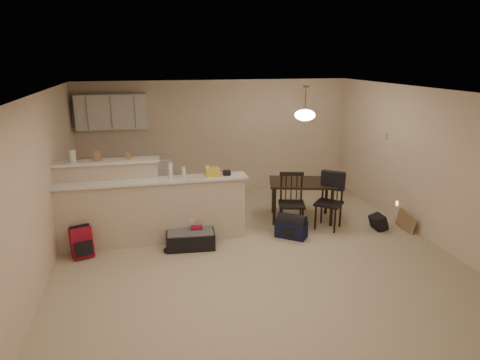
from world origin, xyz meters
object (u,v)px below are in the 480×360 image
object	(u,v)px
dining_chair_far	(329,202)
dining_table	(302,186)
red_backpack	(82,243)
suitcase	(191,239)
pendant_lamp	(305,115)
black_daypack	(378,222)
navy_duffel	(291,229)
dining_chair_near	(292,203)

from	to	relation	value
dining_chair_far	dining_table	bearing A→B (deg)	162.52
red_backpack	suitcase	bearing A→B (deg)	-18.31
pendant_lamp	black_daypack	distance (m)	2.34
dining_table	red_backpack	bearing A→B (deg)	-153.64
dining_table	dining_chair_far	world-z (taller)	dining_chair_far
navy_duffel	black_daypack	size ratio (longest dim) A/B	1.77
dining_chair_near	navy_duffel	world-z (taller)	dining_chair_near
suitcase	red_backpack	world-z (taller)	red_backpack
dining_table	navy_duffel	distance (m)	1.02
dining_table	red_backpack	distance (m)	3.95
dining_table	red_backpack	world-z (taller)	dining_table
dining_chair_far	black_daypack	xyz separation A→B (m)	(0.86, -0.25, -0.37)
dining_chair_near	black_daypack	xyz separation A→B (m)	(1.53, -0.32, -0.38)
dining_chair_near	suitcase	size ratio (longest dim) A/B	1.33
suitcase	dining_table	bearing A→B (deg)	23.44
red_backpack	navy_duffel	bearing A→B (deg)	-18.31
pendant_lamp	black_daypack	xyz separation A→B (m)	(1.18, -0.78, -1.86)
pendant_lamp	navy_duffel	distance (m)	2.05
red_backpack	dining_chair_far	bearing A→B (deg)	-15.11
dining_chair_near	dining_table	bearing A→B (deg)	66.73
pendant_lamp	red_backpack	distance (m)	4.30
pendant_lamp	dining_chair_far	size ratio (longest dim) A/B	0.62
red_backpack	black_daypack	size ratio (longest dim) A/B	1.62
dining_table	suitcase	size ratio (longest dim) A/B	1.77
red_backpack	black_daypack	distance (m)	5.03
red_backpack	navy_duffel	world-z (taller)	red_backpack
dining_chair_far	black_daypack	distance (m)	0.97
dining_table	navy_duffel	world-z (taller)	dining_table
dining_chair_near	red_backpack	xyz separation A→B (m)	(-3.50, -0.30, -0.27)
dining_chair_far	red_backpack	xyz separation A→B (m)	(-4.17, -0.23, -0.26)
dining_chair_near	navy_duffel	xyz separation A→B (m)	(-0.10, -0.30, -0.37)
dining_chair_far	pendant_lamp	bearing A→B (deg)	162.52
dining_table	suitcase	world-z (taller)	dining_table
dining_chair_near	black_daypack	distance (m)	1.61
dining_chair_near	navy_duffel	distance (m)	0.49
dining_chair_far	red_backpack	world-z (taller)	dining_chair_far
dining_chair_near	suitcase	distance (m)	1.89
suitcase	pendant_lamp	bearing A→B (deg)	23.44
dining_chair_far	navy_duffel	bearing A→B (deg)	-121.69
pendant_lamp	navy_duffel	size ratio (longest dim) A/B	1.21
suitcase	dining_chair_far	bearing A→B (deg)	9.61
dining_chair_near	black_daypack	world-z (taller)	dining_chair_near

